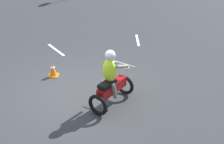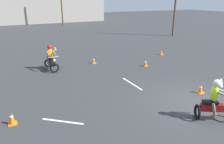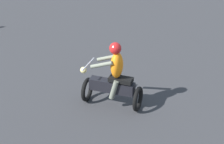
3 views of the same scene
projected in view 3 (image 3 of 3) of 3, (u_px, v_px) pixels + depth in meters
The scene contains 1 object.
motorcycle_rider_background at pixel (113, 79), 10.27m from camera, with size 0.77×1.54×1.66m.
Camera 3 is at (3.30, 11.85, 5.59)m, focal length 70.00 mm.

